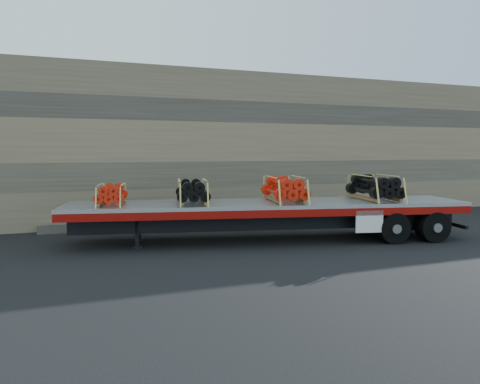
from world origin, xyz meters
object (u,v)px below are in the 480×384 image
Objects in this scene: bundle_front at (112,195)px; bundle_midfront at (192,192)px; bundle_midrear at (284,190)px; bundle_rear at (374,188)px; trailer at (268,221)px.

bundle_midfront reaches higher than bundle_front.
bundle_front is at bearing -180.00° from bundle_midrear.
bundle_rear is at bearing 0.00° from bundle_front.
bundle_midfront is at bearing 180.00° from bundle_rear.
bundle_rear reaches higher than bundle_front.
bundle_midfront is 0.88× the size of bundle_rear.
bundle_front is 6.13m from bundle_midrear.
bundle_rear is (3.40, -0.76, 0.01)m from bundle_midrear.
bundle_midrear reaches higher than trailer.
bundle_rear reaches higher than trailer.
trailer is 7.66× the size of bundle_front.
bundle_midfront is at bearing 0.00° from bundle_front.
bundle_midrear is at bearing 0.00° from trailer.
bundle_midrear is at bearing 180.00° from bundle_rear.
trailer is 6.50× the size of bundle_midfront.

